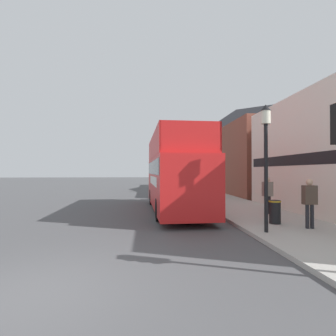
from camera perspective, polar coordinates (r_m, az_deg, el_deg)
The scene contains 11 objects.
ground_plane at distance 26.07m, azimuth -9.36°, elevation -5.62°, with size 144.00×144.00×0.00m, color #4C4C4F.
sidewalk at distance 23.66m, azimuth 8.69°, elevation -5.95°, with size 3.88×108.00×0.14m.
brick_terrace_rear at distance 31.39m, azimuth 14.64°, elevation 3.82°, with size 6.00×21.42×9.40m.
tour_bus at distance 14.75m, azimuth 1.41°, elevation -2.05°, with size 2.79×9.82×4.21m.
parked_car_ahead_of_bus at distance 22.30m, azimuth 1.45°, elevation -4.58°, with size 2.00×4.48×1.55m.
pedestrian_second at distance 10.95m, azimuth 28.44°, elevation -5.86°, with size 0.47×0.26×1.81m.
pedestrian_third at distance 13.74m, azimuth 20.84°, elevation -4.83°, with size 0.48×0.26×1.81m.
lamp_post_nearest at distance 9.66m, azimuth 20.52°, elevation 5.05°, with size 0.35×0.35×4.39m.
lamp_post_second at distance 18.09m, azimuth 8.74°, elevation 3.18°, with size 0.35×0.35×4.83m.
lamp_post_third at distance 26.76m, azimuth 4.30°, elevation 1.75°, with size 0.35×0.35×4.70m.
litter_bin at distance 11.42m, azimuth 22.25°, elevation -8.69°, with size 0.48×0.48×0.93m.
Camera 1 is at (2.01, -4.90, 2.23)m, focal length 28.00 mm.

